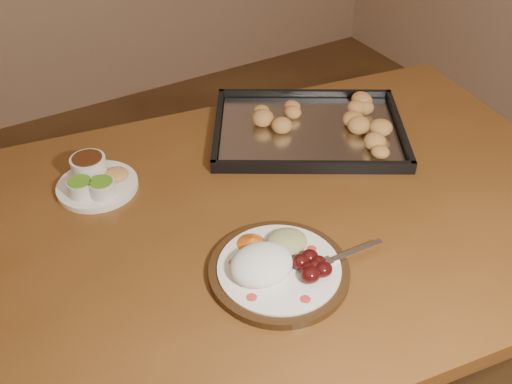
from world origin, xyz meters
TOP-DOWN VIEW (x-y plane):
  - dining_table at (0.13, 0.06)m, footprint 1.62×1.11m
  - dinner_plate at (0.10, -0.10)m, footprint 0.33×0.26m
  - condiment_saucer at (-0.10, 0.31)m, footprint 0.17×0.17m
  - baking_tray at (0.41, 0.26)m, footprint 0.57×0.52m

SIDE VIEW (x-z plane):
  - dining_table at x=0.13m, z-range 0.28..1.03m
  - baking_tray at x=0.41m, z-range 0.74..0.79m
  - dinner_plate at x=0.10m, z-range 0.74..0.80m
  - condiment_saucer at x=-0.10m, z-range 0.74..0.80m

